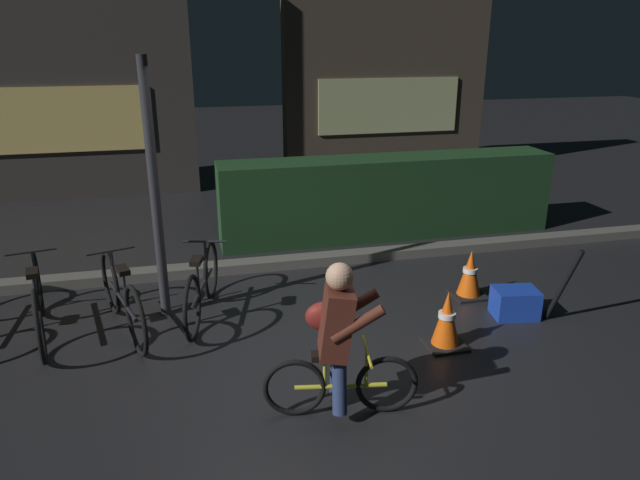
{
  "coord_description": "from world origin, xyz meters",
  "views": [
    {
      "loc": [
        -1.04,
        -4.52,
        2.76
      ],
      "look_at": [
        0.2,
        0.6,
        0.9
      ],
      "focal_mm": 32.68,
      "sensor_mm": 36.0,
      "label": 1
    }
  ],
  "objects_px": {
    "cyclist": "(338,339)",
    "traffic_cone_far": "(470,274)",
    "parked_bike_center_right": "(202,286)",
    "street_post": "(155,194)",
    "traffic_cone_near": "(447,320)",
    "parked_bike_center_left": "(122,299)",
    "closed_umbrella": "(563,286)",
    "blue_crate": "(515,303)",
    "parked_bike_left_mid": "(38,302)"
  },
  "relations": [
    {
      "from": "parked_bike_left_mid",
      "to": "cyclist",
      "type": "height_order",
      "value": "cyclist"
    },
    {
      "from": "parked_bike_left_mid",
      "to": "blue_crate",
      "type": "relative_size",
      "value": 3.82
    },
    {
      "from": "parked_bike_center_left",
      "to": "parked_bike_center_right",
      "type": "distance_m",
      "value": 0.78
    },
    {
      "from": "cyclist",
      "to": "traffic_cone_near",
      "type": "bearing_deg",
      "value": 40.51
    },
    {
      "from": "street_post",
      "to": "blue_crate",
      "type": "relative_size",
      "value": 5.91
    },
    {
      "from": "parked_bike_center_right",
      "to": "street_post",
      "type": "bearing_deg",
      "value": 83.36
    },
    {
      "from": "closed_umbrella",
      "to": "parked_bike_center_left",
      "type": "bearing_deg",
      "value": -131.86
    },
    {
      "from": "street_post",
      "to": "traffic_cone_far",
      "type": "bearing_deg",
      "value": -5.99
    },
    {
      "from": "traffic_cone_far",
      "to": "blue_crate",
      "type": "xyz_separation_m",
      "value": [
        0.23,
        -0.56,
        -0.11
      ]
    },
    {
      "from": "parked_bike_left_mid",
      "to": "cyclist",
      "type": "relative_size",
      "value": 1.35
    },
    {
      "from": "parked_bike_center_left",
      "to": "parked_bike_center_right",
      "type": "bearing_deg",
      "value": -96.42
    },
    {
      "from": "street_post",
      "to": "traffic_cone_near",
      "type": "height_order",
      "value": "street_post"
    },
    {
      "from": "street_post",
      "to": "parked_bike_center_left",
      "type": "xyz_separation_m",
      "value": [
        -0.38,
        -0.3,
        -0.95
      ]
    },
    {
      "from": "blue_crate",
      "to": "closed_umbrella",
      "type": "height_order",
      "value": "closed_umbrella"
    },
    {
      "from": "parked_bike_left_mid",
      "to": "traffic_cone_near",
      "type": "height_order",
      "value": "parked_bike_left_mid"
    },
    {
      "from": "street_post",
      "to": "parked_bike_center_left",
      "type": "distance_m",
      "value": 1.07
    },
    {
      "from": "parked_bike_center_right",
      "to": "blue_crate",
      "type": "distance_m",
      "value": 3.23
    },
    {
      "from": "parked_bike_center_left",
      "to": "traffic_cone_far",
      "type": "distance_m",
      "value": 3.66
    },
    {
      "from": "traffic_cone_far",
      "to": "blue_crate",
      "type": "distance_m",
      "value": 0.61
    },
    {
      "from": "cyclist",
      "to": "closed_umbrella",
      "type": "bearing_deg",
      "value": 29.07
    },
    {
      "from": "traffic_cone_near",
      "to": "closed_umbrella",
      "type": "height_order",
      "value": "closed_umbrella"
    },
    {
      "from": "parked_bike_center_right",
      "to": "closed_umbrella",
      "type": "bearing_deg",
      "value": -92.25
    },
    {
      "from": "parked_bike_left_mid",
      "to": "blue_crate",
      "type": "xyz_separation_m",
      "value": [
        4.67,
        -0.69,
        -0.21
      ]
    },
    {
      "from": "street_post",
      "to": "parked_bike_center_left",
      "type": "relative_size",
      "value": 1.62
    },
    {
      "from": "parked_bike_center_right",
      "to": "closed_umbrella",
      "type": "distance_m",
      "value": 3.62
    },
    {
      "from": "traffic_cone_near",
      "to": "parked_bike_left_mid",
      "type": "bearing_deg",
      "value": 163.61
    },
    {
      "from": "parked_bike_center_left",
      "to": "blue_crate",
      "type": "distance_m",
      "value": 3.95
    },
    {
      "from": "parked_bike_left_mid",
      "to": "parked_bike_center_right",
      "type": "height_order",
      "value": "parked_bike_left_mid"
    },
    {
      "from": "traffic_cone_far",
      "to": "cyclist",
      "type": "height_order",
      "value": "cyclist"
    },
    {
      "from": "parked_bike_center_right",
      "to": "parked_bike_center_left",
      "type": "bearing_deg",
      "value": 115.21
    },
    {
      "from": "traffic_cone_near",
      "to": "parked_bike_center_right",
      "type": "bearing_deg",
      "value": 151.93
    },
    {
      "from": "parked_bike_left_mid",
      "to": "parked_bike_center_left",
      "type": "distance_m",
      "value": 0.78
    },
    {
      "from": "traffic_cone_far",
      "to": "closed_umbrella",
      "type": "distance_m",
      "value": 1.01
    },
    {
      "from": "traffic_cone_near",
      "to": "parked_bike_center_left",
      "type": "bearing_deg",
      "value": 161.14
    },
    {
      "from": "street_post",
      "to": "closed_umbrella",
      "type": "bearing_deg",
      "value": -16.57
    },
    {
      "from": "parked_bike_center_right",
      "to": "blue_crate",
      "type": "height_order",
      "value": "parked_bike_center_right"
    },
    {
      "from": "parked_bike_center_left",
      "to": "traffic_cone_near",
      "type": "distance_m",
      "value": 3.1
    },
    {
      "from": "traffic_cone_far",
      "to": "closed_umbrella",
      "type": "relative_size",
      "value": 0.65
    },
    {
      "from": "parked_bike_left_mid",
      "to": "parked_bike_center_left",
      "type": "relative_size",
      "value": 1.05
    },
    {
      "from": "parked_bike_center_left",
      "to": "cyclist",
      "type": "bearing_deg",
      "value": -153.74
    },
    {
      "from": "parked_bike_center_left",
      "to": "blue_crate",
      "type": "height_order",
      "value": "parked_bike_center_left"
    },
    {
      "from": "street_post",
      "to": "blue_crate",
      "type": "bearing_deg",
      "value": -14.36
    },
    {
      "from": "cyclist",
      "to": "traffic_cone_far",
      "type": "bearing_deg",
      "value": 50.51
    },
    {
      "from": "blue_crate",
      "to": "traffic_cone_near",
      "type": "bearing_deg",
      "value": -157.42
    },
    {
      "from": "parked_bike_center_right",
      "to": "cyclist",
      "type": "relative_size",
      "value": 1.26
    },
    {
      "from": "street_post",
      "to": "parked_bike_left_mid",
      "type": "xyz_separation_m",
      "value": [
        -1.15,
        -0.21,
        -0.94
      ]
    },
    {
      "from": "parked_bike_center_left",
      "to": "traffic_cone_near",
      "type": "xyz_separation_m",
      "value": [
        2.94,
        -1.0,
        -0.08
      ]
    },
    {
      "from": "parked_bike_center_right",
      "to": "traffic_cone_near",
      "type": "distance_m",
      "value": 2.46
    },
    {
      "from": "street_post",
      "to": "traffic_cone_near",
      "type": "relative_size",
      "value": 4.67
    },
    {
      "from": "traffic_cone_near",
      "to": "cyclist",
      "type": "distance_m",
      "value": 1.5
    }
  ]
}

